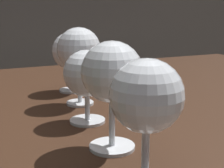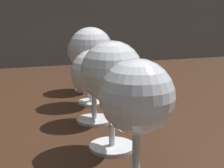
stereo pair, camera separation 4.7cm
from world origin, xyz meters
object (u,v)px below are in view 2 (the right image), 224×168
(wine_glass_empty, at_px, (112,75))
(wine_glass_rose, at_px, (94,74))
(wine_glass_white, at_px, (91,50))
(wine_glass_merlot, at_px, (86,52))
(wine_glass_amber, at_px, (137,99))

(wine_glass_empty, xyz_separation_m, wine_glass_rose, (0.01, 0.12, -0.02))
(wine_glass_white, height_order, wine_glass_merlot, wine_glass_white)
(wine_glass_amber, distance_m, wine_glass_rose, 0.23)
(wine_glass_rose, relative_size, wine_glass_white, 0.80)
(wine_glass_empty, height_order, wine_glass_white, wine_glass_white)
(wine_glass_amber, bearing_deg, wine_glass_merlot, 82.71)
(wine_glass_rose, height_order, wine_glass_merlot, wine_glass_merlot)
(wine_glass_empty, bearing_deg, wine_glass_white, 82.10)
(wine_glass_amber, distance_m, wine_glass_empty, 0.11)
(wine_glass_amber, relative_size, wine_glass_empty, 0.94)
(wine_glass_amber, xyz_separation_m, wine_glass_empty, (0.01, 0.11, 0.00))
(wine_glass_rose, bearing_deg, wine_glass_white, 77.43)
(wine_glass_amber, bearing_deg, wine_glass_rose, 86.20)
(wine_glass_rose, relative_size, wine_glass_merlot, 0.91)
(wine_glass_amber, height_order, wine_glass_merlot, wine_glass_amber)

